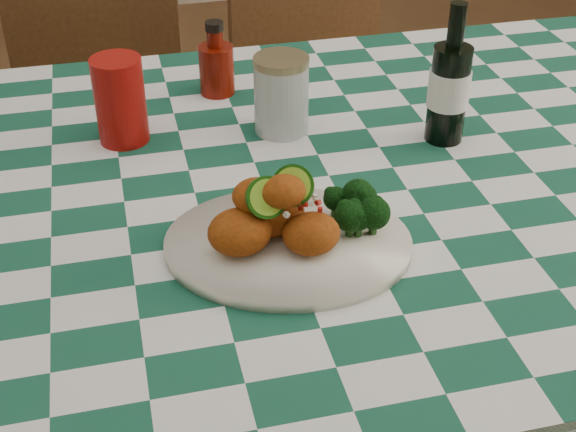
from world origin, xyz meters
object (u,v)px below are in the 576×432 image
object	(u,v)px
mason_jar	(281,95)
wooden_chair_left	(96,159)
fried_chicken_pile	(282,209)
plate	(288,245)
ketchup_bottle	(216,58)
red_tumbler	(120,100)
wooden_chair_right	(328,138)
beer_bottle	(451,74)
dining_table	(267,371)

from	to	relation	value
mason_jar	wooden_chair_left	bearing A→B (deg)	120.23
mason_jar	fried_chicken_pile	bearing A→B (deg)	-102.97
plate	ketchup_bottle	distance (m)	0.50
fried_chicken_pile	red_tumbler	xyz separation A→B (m)	(-0.18, 0.35, 0.00)
fried_chicken_pile	wooden_chair_right	bearing A→B (deg)	69.83
wooden_chair_right	beer_bottle	bearing A→B (deg)	-95.31
ketchup_bottle	wooden_chair_right	size ratio (longest dim) A/B	0.15
plate	fried_chicken_pile	xyz separation A→B (m)	(-0.01, 0.00, 0.06)
dining_table	beer_bottle	world-z (taller)	beer_bottle
plate	mason_jar	world-z (taller)	mason_jar
ketchup_bottle	wooden_chair_left	size ratio (longest dim) A/B	0.15
plate	red_tumbler	size ratio (longest dim) A/B	2.31
wooden_chair_left	beer_bottle	bearing A→B (deg)	-38.04
mason_jar	wooden_chair_left	xyz separation A→B (m)	(-0.33, 0.56, -0.40)
wooden_chair_left	wooden_chair_right	bearing A→B (deg)	10.56
dining_table	beer_bottle	distance (m)	0.60
plate	wooden_chair_right	world-z (taller)	wooden_chair_right
beer_bottle	wooden_chair_left	distance (m)	0.98
plate	wooden_chair_right	bearing A→B (deg)	70.29
dining_table	wooden_chair_left	bearing A→B (deg)	109.94
wooden_chair_left	dining_table	bearing A→B (deg)	-59.64
red_tumbler	plate	bearing A→B (deg)	-61.96
dining_table	plate	bearing A→B (deg)	-90.60
red_tumbler	wooden_chair_right	xyz separation A→B (m)	(0.51, 0.53, -0.42)
mason_jar	wooden_chair_left	distance (m)	0.76
plate	ketchup_bottle	world-z (taller)	ketchup_bottle
red_tumbler	mason_jar	bearing A→B (deg)	-6.04
plate	red_tumbler	world-z (taller)	red_tumbler
fried_chicken_pile	ketchup_bottle	size ratio (longest dim) A/B	1.17
ketchup_bottle	mason_jar	distance (m)	0.18
plate	wooden_chair_left	distance (m)	0.99
dining_table	mason_jar	size ratio (longest dim) A/B	12.88
plate	beer_bottle	bearing A→B (deg)	36.70
fried_chicken_pile	plate	bearing A→B (deg)	0.00
plate	red_tumbler	bearing A→B (deg)	118.04
mason_jar	beer_bottle	bearing A→B (deg)	-19.96
ketchup_bottle	dining_table	bearing A→B (deg)	-87.37
red_tumbler	ketchup_bottle	world-z (taller)	red_tumbler
mason_jar	beer_bottle	size ratio (longest dim) A/B	0.56
plate	wooden_chair_left	size ratio (longest dim) A/B	0.36
mason_jar	beer_bottle	distance (m)	0.27
ketchup_bottle	wooden_chair_left	bearing A→B (deg)	121.89
plate	wooden_chair_right	xyz separation A→B (m)	(0.32, 0.89, -0.36)
red_tumbler	mason_jar	world-z (taller)	red_tumbler
fried_chicken_pile	ketchup_bottle	bearing A→B (deg)	90.58
dining_table	fried_chicken_pile	distance (m)	0.49
wooden_chair_left	wooden_chair_right	distance (m)	0.58
fried_chicken_pile	mason_jar	bearing A→B (deg)	77.03
ketchup_bottle	mason_jar	world-z (taller)	ketchup_bottle
fried_chicken_pile	wooden_chair_right	distance (m)	1.04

